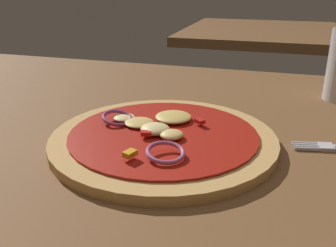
{
  "coord_description": "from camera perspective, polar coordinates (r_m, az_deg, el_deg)",
  "views": [
    {
      "loc": [
        0.08,
        -0.43,
        0.23
      ],
      "look_at": [
        -0.05,
        0.0,
        0.05
      ],
      "focal_mm": 40.1,
      "sensor_mm": 36.0,
      "label": 1
    }
  ],
  "objects": [
    {
      "name": "dining_table",
      "position": [
        0.49,
        5.44,
        -4.82
      ],
      "size": [
        1.41,
        0.83,
        0.03
      ],
      "color": "brown",
      "rests_on": "ground"
    },
    {
      "name": "pizza",
      "position": [
        0.48,
        -0.79,
        -2.14
      ],
      "size": [
        0.29,
        0.29,
        0.03
      ],
      "color": "tan",
      "rests_on": "dining_table"
    },
    {
      "name": "background_table",
      "position": [
        1.6,
        14.23,
        13.18
      ],
      "size": [
        0.6,
        0.65,
        0.03
      ],
      "color": "brown",
      "rests_on": "ground"
    }
  ]
}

